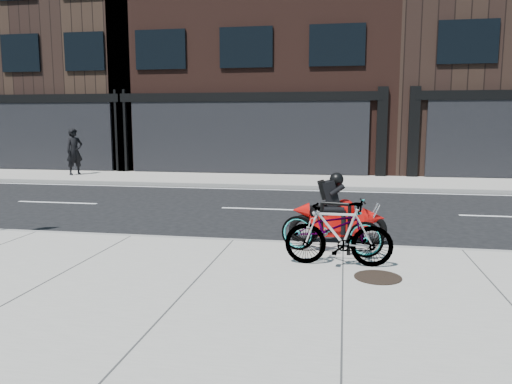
% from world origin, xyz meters
% --- Properties ---
extents(ground, '(120.00, 120.00, 0.00)m').
position_xyz_m(ground, '(0.00, 0.00, 0.00)').
color(ground, black).
rests_on(ground, ground).
extents(sidewalk_near, '(60.00, 6.00, 0.13)m').
position_xyz_m(sidewalk_near, '(0.00, -5.00, 0.07)').
color(sidewalk_near, gray).
rests_on(sidewalk_near, ground).
extents(sidewalk_far, '(60.00, 3.50, 0.13)m').
position_xyz_m(sidewalk_far, '(0.00, 7.75, 0.07)').
color(sidewalk_far, gray).
rests_on(sidewalk_far, ground).
extents(building_midwest, '(10.00, 10.00, 12.00)m').
position_xyz_m(building_midwest, '(-12.00, 14.50, 6.00)').
color(building_midwest, black).
rests_on(building_midwest, ground).
extents(building_center, '(12.00, 10.00, 14.50)m').
position_xyz_m(building_center, '(-2.00, 14.50, 7.25)').
color(building_center, black).
rests_on(building_center, ground).
extents(bike_rack, '(0.51, 0.16, 0.87)m').
position_xyz_m(bike_rack, '(1.86, -2.60, 0.64)').
color(bike_rack, black).
rests_on(bike_rack, sidewalk_near).
extents(bicycle_front, '(1.82, 1.00, 0.91)m').
position_xyz_m(bicycle_front, '(1.80, -2.60, 0.58)').
color(bicycle_front, gray).
rests_on(bicycle_front, sidewalk_near).
extents(bicycle_rear, '(1.63, 0.46, 0.98)m').
position_xyz_m(bicycle_rear, '(1.92, -3.27, 0.62)').
color(bicycle_rear, gray).
rests_on(bicycle_rear, sidewalk_near).
extents(motorcycle, '(1.84, 0.54, 1.37)m').
position_xyz_m(motorcycle, '(1.97, -1.45, 0.56)').
color(motorcycle, black).
rests_on(motorcycle, ground).
extents(pedestrian, '(0.75, 0.81, 1.87)m').
position_xyz_m(pedestrian, '(-8.70, 7.72, 1.06)').
color(pedestrian, black).
rests_on(pedestrian, sidewalk_far).
extents(manhole_cover, '(0.81, 0.81, 0.02)m').
position_xyz_m(manhole_cover, '(2.49, -3.79, 0.14)').
color(manhole_cover, black).
rests_on(manhole_cover, sidewalk_near).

